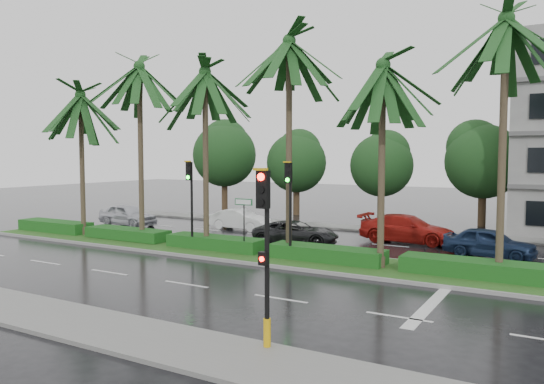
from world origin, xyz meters
The scene contains 17 objects.
ground centered at (0.00, 0.00, 0.00)m, with size 120.00×120.00×0.00m, color black.
near_sidewalk centered at (0.00, -10.20, 0.06)m, with size 40.00×2.40×0.12m, color slate.
far_sidewalk centered at (0.00, 12.00, 0.06)m, with size 40.00×2.00×0.12m, color slate.
median centered at (0.00, 1.00, 0.08)m, with size 36.00×4.00×0.15m.
hedge centered at (0.00, 1.00, 0.45)m, with size 35.20×1.40×0.60m.
lane_markings centered at (3.04, -0.43, 0.01)m, with size 34.00×13.06×0.01m.
palm_row centered at (-1.25, 1.02, 8.43)m, with size 26.30×4.20×10.57m.
signal_near centered at (6.00, -9.39, 2.50)m, with size 0.34×0.45×4.36m.
signal_median_left centered at (-4.00, 0.30, 3.00)m, with size 0.34×0.42×4.36m.
signal_median_right centered at (1.50, 0.30, 3.00)m, with size 0.34×0.42×4.36m.
street_sign centered at (-1.00, 0.48, 2.12)m, with size 0.95×0.09×2.60m.
bg_trees centered at (-0.88, 17.59, 4.64)m, with size 33.18×5.46×7.89m.
car_silver centered at (-13.79, 5.80, 0.74)m, with size 4.37×1.76×1.49m, color silver.
car_white centered at (-6.19, 8.06, 0.66)m, with size 4.00×1.40×1.32m, color white.
car_darkgrey centered at (-0.50, 4.83, 0.63)m, with size 4.55×2.10×1.26m, color black.
car_red centered at (4.50, 8.41, 0.76)m, with size 5.22×2.12×1.51m, color #A41711.
car_blue centered at (9.00, 6.10, 0.70)m, with size 4.10×1.65×1.40m, color #182848.
Camera 1 is at (12.39, -20.18, 4.78)m, focal length 35.00 mm.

